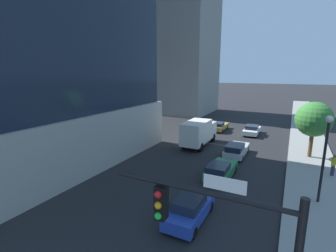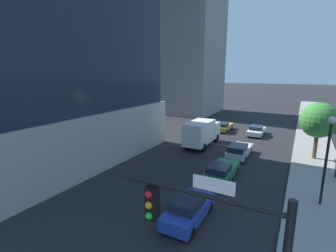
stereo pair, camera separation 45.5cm
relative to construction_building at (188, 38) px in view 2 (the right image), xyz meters
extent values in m
cube|color=gray|center=(23.69, -27.33, -15.24)|extent=(4.07, 120.00, 0.15)
cube|color=#9E9B93|center=(-2.66, -33.91, -12.82)|extent=(20.45, 22.19, 4.98)
cube|color=gray|center=(-0.03, 0.02, -1.38)|extent=(12.58, 13.45, 27.86)
cube|color=red|center=(3.74, -4.02, 2.52)|extent=(0.90, 0.90, 35.66)
cylinder|color=black|center=(19.48, -42.88, -10.05)|extent=(5.14, 0.14, 0.14)
cube|color=black|center=(18.43, -42.88, -10.67)|extent=(0.32, 0.36, 1.05)
sphere|color=red|center=(18.43, -43.07, -10.33)|extent=(0.22, 0.22, 0.22)
sphere|color=orange|center=(18.43, -43.07, -10.67)|extent=(0.22, 0.22, 0.22)
sphere|color=green|center=(18.43, -43.07, -11.01)|extent=(0.22, 0.22, 0.22)
cube|color=white|center=(20.25, -42.88, -9.70)|extent=(1.10, 0.04, 0.36)
cylinder|color=black|center=(23.66, -31.23, -12.52)|extent=(0.16, 0.16, 5.28)
sphere|color=silver|center=(23.66, -31.23, -9.70)|extent=(0.44, 0.44, 0.44)
cylinder|color=brown|center=(23.56, -21.48, -13.90)|extent=(0.36, 0.36, 2.53)
sphere|color=#387F33|center=(23.56, -21.48, -11.36)|extent=(3.38, 3.38, 3.38)
cube|color=#B7B7BC|center=(16.92, -23.94, -14.75)|extent=(1.82, 4.65, 0.60)
cube|color=#19212D|center=(16.92, -24.97, -14.17)|extent=(1.53, 2.34, 0.55)
cylinder|color=black|center=(16.12, -22.36, -15.00)|extent=(0.22, 0.63, 0.63)
cylinder|color=black|center=(17.72, -22.36, -15.00)|extent=(0.22, 0.63, 0.63)
cylinder|color=black|center=(16.12, -25.52, -15.00)|extent=(0.22, 0.63, 0.63)
cylinder|color=black|center=(17.72, -25.52, -15.00)|extent=(0.22, 0.63, 0.63)
cube|color=#1E6638|center=(16.92, -29.99, -14.72)|extent=(1.82, 4.25, 0.63)
cube|color=#19212D|center=(16.92, -30.99, -14.16)|extent=(1.53, 2.03, 0.49)
cylinder|color=black|center=(16.12, -28.54, -14.99)|extent=(0.22, 0.65, 0.65)
cylinder|color=black|center=(17.72, -28.54, -14.99)|extent=(0.22, 0.65, 0.65)
cylinder|color=black|center=(16.12, -31.43, -14.99)|extent=(0.22, 0.65, 0.65)
cylinder|color=black|center=(17.72, -31.43, -14.99)|extent=(0.22, 0.65, 0.65)
cube|color=#AD8938|center=(12.23, -13.71, -14.76)|extent=(1.81, 4.51, 0.60)
cube|color=#19212D|center=(12.23, -14.63, -14.22)|extent=(1.52, 1.96, 0.48)
cylinder|color=black|center=(11.43, -12.18, -15.01)|extent=(0.22, 0.61, 0.61)
cylinder|color=black|center=(13.03, -12.18, -15.01)|extent=(0.22, 0.61, 0.61)
cylinder|color=black|center=(11.43, -15.24, -15.01)|extent=(0.22, 0.61, 0.61)
cylinder|color=black|center=(13.03, -15.24, -15.01)|extent=(0.22, 0.61, 0.61)
cube|color=#233D9E|center=(16.92, -36.69, -14.70)|extent=(1.74, 4.18, 0.70)
cube|color=#19212D|center=(16.92, -36.90, -14.08)|extent=(1.46, 2.06, 0.54)
cylinder|color=black|center=(16.16, -35.27, -14.99)|extent=(0.22, 0.63, 0.63)
cylinder|color=black|center=(17.68, -35.27, -14.99)|extent=(0.22, 0.63, 0.63)
cylinder|color=black|center=(16.16, -38.12, -14.99)|extent=(0.22, 0.63, 0.63)
cylinder|color=black|center=(17.68, -38.12, -14.99)|extent=(0.22, 0.63, 0.63)
cube|color=silver|center=(16.92, -14.14, -14.77)|extent=(1.85, 4.47, 0.58)
cube|color=#19212D|center=(16.92, -14.35, -14.24)|extent=(1.55, 1.99, 0.48)
cylinder|color=black|center=(16.11, -12.62, -15.01)|extent=(0.22, 0.61, 0.61)
cylinder|color=black|center=(17.73, -12.62, -15.01)|extent=(0.22, 0.61, 0.61)
cylinder|color=black|center=(16.11, -15.66, -15.01)|extent=(0.22, 0.61, 0.61)
cylinder|color=black|center=(17.73, -15.66, -15.01)|extent=(0.22, 0.61, 0.61)
cube|color=silver|center=(12.23, -19.96, -13.82)|extent=(2.21, 1.85, 1.81)
cube|color=silver|center=(12.23, -23.33, -13.51)|extent=(2.21, 4.60, 2.42)
cylinder|color=black|center=(11.26, -19.96, -14.83)|extent=(0.30, 0.97, 0.97)
cylinder|color=black|center=(13.21, -19.96, -14.83)|extent=(0.30, 0.97, 0.97)
cylinder|color=black|center=(11.26, -24.48, -14.83)|extent=(0.30, 0.97, 0.97)
cylinder|color=black|center=(13.21, -24.48, -14.83)|extent=(0.30, 0.97, 0.97)
camera|label=1|loc=(21.60, -48.66, -6.92)|focal=26.28mm
camera|label=2|loc=(22.00, -48.45, -6.92)|focal=26.28mm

